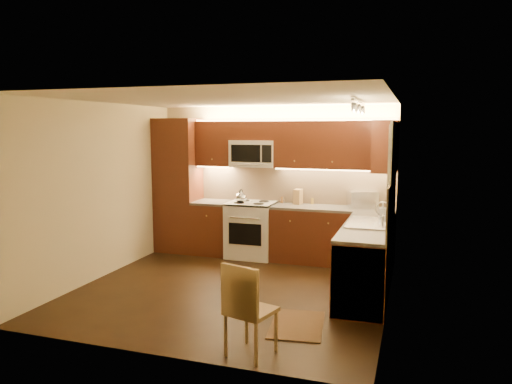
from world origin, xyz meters
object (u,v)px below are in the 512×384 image
(stove, at_px, (251,230))
(knife_block, at_px, (298,197))
(kettle, at_px, (241,196))
(microwave, at_px, (254,153))
(sink, at_px, (368,218))
(dining_chair, at_px, (251,308))
(toaster_oven, at_px, (362,199))
(soap_bottle, at_px, (383,210))

(stove, xyz_separation_m, knife_block, (0.74, 0.19, 0.56))
(knife_block, bearing_deg, kettle, -155.58)
(microwave, relative_size, kettle, 3.33)
(kettle, bearing_deg, sink, -20.53)
(kettle, relative_size, knife_block, 0.93)
(kettle, xyz_separation_m, dining_chair, (1.29, -3.27, -0.58))
(stove, bearing_deg, microwave, 90.00)
(knife_block, bearing_deg, sink, -40.11)
(sink, distance_m, dining_chair, 2.46)
(microwave, distance_m, toaster_oven, 1.91)
(toaster_oven, bearing_deg, knife_block, 157.97)
(stove, bearing_deg, soap_bottle, -16.84)
(microwave, relative_size, soap_bottle, 3.74)
(sink, bearing_deg, toaster_oven, 99.52)
(toaster_oven, relative_size, dining_chair, 0.48)
(soap_bottle, distance_m, dining_chair, 2.96)
(stove, distance_m, kettle, 0.60)
(knife_block, relative_size, soap_bottle, 1.20)
(stove, height_order, microwave, microwave)
(sink, bearing_deg, soap_bottle, 72.64)
(soap_bottle, bearing_deg, toaster_oven, 119.65)
(microwave, height_order, knife_block, microwave)
(microwave, distance_m, soap_bottle, 2.40)
(sink, distance_m, soap_bottle, 0.50)
(soap_bottle, relative_size, dining_chair, 0.22)
(toaster_oven, relative_size, soap_bottle, 2.13)
(sink, height_order, soap_bottle, soap_bottle)
(toaster_oven, distance_m, knife_block, 1.04)
(sink, bearing_deg, kettle, 154.52)
(soap_bottle, xyz_separation_m, dining_chair, (-1.01, -2.72, -0.55))
(stove, bearing_deg, dining_chair, -71.30)
(stove, xyz_separation_m, kettle, (-0.15, -0.10, 0.57))
(toaster_oven, relative_size, knife_block, 1.77)
(sink, xyz_separation_m, soap_bottle, (0.15, 0.47, 0.03))
(microwave, bearing_deg, sink, -32.21)
(soap_bottle, bearing_deg, kettle, 172.35)
(microwave, relative_size, sink, 0.88)
(microwave, bearing_deg, knife_block, 4.40)
(knife_block, bearing_deg, soap_bottle, -24.71)
(kettle, distance_m, dining_chair, 3.57)
(stove, distance_m, microwave, 1.27)
(toaster_oven, bearing_deg, soap_bottle, -87.57)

